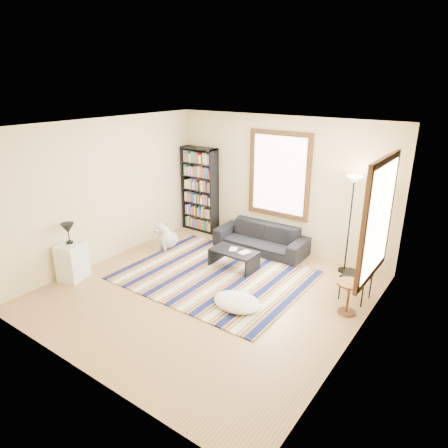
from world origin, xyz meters
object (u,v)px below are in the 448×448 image
Objects in this scene: bookshelf at (200,190)px; dog at (168,234)px; folding_chair at (357,276)px; white_cabinet at (72,261)px; floor_cushion at (237,302)px; sofa at (261,238)px; coffee_table at (234,259)px; side_table at (348,298)px; floor_lamp at (349,226)px.

dog is at bearing -84.33° from bookshelf.
folding_chair is 1.23× the size of white_cabinet.
bookshelf is at bearing 137.90° from floor_cushion.
floor_cushion is 2.02m from folding_chair.
sofa is 2.19× the size of coffee_table.
coffee_table is at bearing 172.73° from side_table.
floor_cushion is at bearing -132.58° from folding_chair.
white_cabinet is at bearing -148.96° from folding_chair.
white_cabinet is (-3.01, -0.91, 0.25)m from floor_cushion.
side_table reaches higher than coffee_table.
white_cabinet reaches higher than coffee_table.
bookshelf is at bearing 169.37° from folding_chair.
coffee_table is 1.12× the size of floor_cushion.
bookshelf is at bearing 67.14° from white_cabinet.
floor_lamp is 3.76m from dog.
folding_chair is at bearing -14.52° from bookshelf.
floor_lamp is at bearing 67.30° from floor_cushion.
bookshelf is 3.20× the size of dog.
white_cabinet is at bearing -141.16° from floor_lamp.
side_table is 0.63× the size of folding_chair.
floor_lamp reaches higher than dog.
coffee_table is 1.05× the size of folding_chair.
side_table reaches higher than floor_cushion.
coffee_table is 3.00m from white_cabinet.
dog is (-2.58, 1.15, 0.21)m from floor_cushion.
coffee_table is 0.48× the size of floor_lamp.
floor_cushion is 0.43× the size of floor_lamp.
folding_chair is at bearing 43.53° from floor_cushion.
dog is (-4.07, 0.28, 0.04)m from side_table.
floor_lamp is at bearing 122.37° from folding_chair.
coffee_table is at bearing 126.23° from floor_cushion.
coffee_table is 1.29× the size of white_cabinet.
floor_cushion is at bearing -70.45° from sofa.
floor_lamp is at bearing 21.04° from white_cabinet.
folding_chair reaches higher than floor_cushion.
sofa is 2.82× the size of white_cabinet.
white_cabinet is at bearing -126.71° from sofa.
floor_cushion is (0.86, -1.17, -0.08)m from coffee_table.
folding_chair is 5.00m from white_cabinet.
coffee_table is (-0.01, -1.00, -0.11)m from sofa.
sofa reaches higher than floor_cushion.
folding_chair is at bearing 9.35° from white_cabinet.
sofa is at bearing 164.55° from folding_chair.
floor_cushion is at bearing -0.95° from white_cabinet.
sofa is 2.01m from dog.
dog is (0.13, -1.29, -0.69)m from bookshelf.
bookshelf is at bearing 177.34° from floor_lamp.
folding_chair reaches higher than side_table.
bookshelf is 2.33× the size of folding_chair.
floor_lamp is (3.66, -0.17, -0.07)m from bookshelf.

